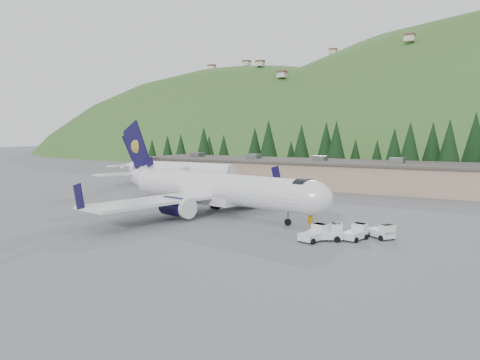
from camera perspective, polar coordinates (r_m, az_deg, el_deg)
name	(u,v)px	position (r m, az deg, el deg)	size (l,w,h in m)	color
ground	(217,214)	(61.68, -2.80, -4.19)	(600.00, 600.00, 0.00)	slate
airliner	(211,188)	(61.96, -3.55, -1.01)	(37.74, 35.65, 12.58)	white
second_airliner	(172,170)	(93.48, -8.35, 1.21)	(27.50, 11.00, 10.05)	white
baggage_tug_a	(328,233)	(47.48, 10.67, -6.33)	(3.64, 3.06, 1.74)	silver
baggage_tug_b	(382,232)	(49.58, 16.96, -6.07)	(3.21, 2.88, 1.55)	silver
baggage_tug_c	(356,233)	(48.49, 13.96, -6.25)	(2.31, 3.17, 1.55)	silver
terminal_building	(297,172)	(97.12, 6.91, 0.98)	(71.00, 17.00, 6.10)	#947D61
baggage_tug_d	(315,234)	(47.06, 9.15, -6.48)	(2.57, 3.37, 1.63)	silver
ramp_worker	(310,219)	(54.01, 8.55, -4.67)	(0.67, 0.44, 1.85)	#E3B600
tree_line	(364,147)	(116.09, 14.82, 3.93)	(113.98, 18.94, 14.22)	black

